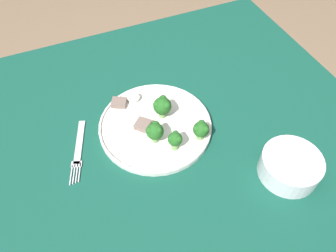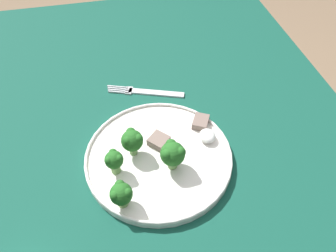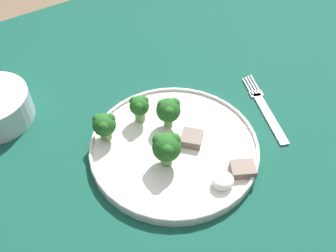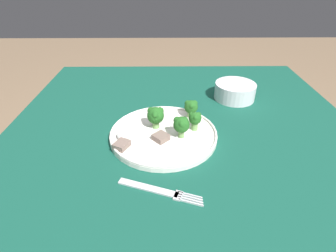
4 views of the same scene
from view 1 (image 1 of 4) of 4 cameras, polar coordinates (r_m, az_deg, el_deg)
ground_plane at (r=1.42m, az=-2.62°, el=-20.94°), size 8.00×8.00×0.00m
table at (r=0.85m, az=-4.12°, el=-8.00°), size 1.18×0.97×0.71m
dinner_plate at (r=0.80m, az=-2.22°, el=0.05°), size 0.28×0.28×0.02m
fork at (r=0.80m, az=-15.32°, el=-4.02°), size 0.08×0.17×0.00m
cream_bowl at (r=0.76m, az=20.45°, el=-6.63°), size 0.13×0.13×0.05m
broccoli_floret_near_rim_left at (r=0.76m, az=5.78°, el=-0.58°), size 0.04×0.04×0.05m
broccoli_floret_center_left at (r=0.79m, az=-1.00°, el=3.54°), size 0.05×0.04×0.06m
broccoli_floret_back_left at (r=0.74m, az=-2.29°, el=-0.89°), size 0.04×0.04×0.06m
broccoli_floret_front_left at (r=0.73m, az=1.25°, el=-2.36°), size 0.03×0.03×0.05m
meat_slice_front_slice at (r=0.85m, az=-8.51°, el=4.03°), size 0.05×0.04×0.01m
meat_slice_middle_slice at (r=0.79m, az=-4.42°, el=0.21°), size 0.05×0.05×0.02m
sauce_dollop at (r=0.85m, az=-6.01°, el=5.02°), size 0.03×0.03×0.02m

